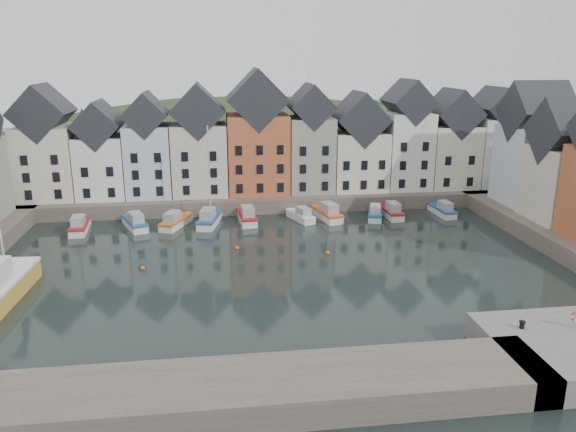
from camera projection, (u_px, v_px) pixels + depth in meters
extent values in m
plane|color=black|center=(280.00, 274.00, 57.19)|extent=(260.00, 260.00, 0.00)
cube|color=#52483F|center=(257.00, 194.00, 85.49)|extent=(90.00, 16.00, 2.00)
cube|color=#52483F|center=(161.00, 399.00, 34.68)|extent=(50.00, 6.00, 2.00)
ellipsoid|color=#222D16|center=(248.00, 254.00, 115.51)|extent=(153.60, 70.40, 64.00)
sphere|color=#193216|center=(170.00, 128.00, 101.53)|extent=(5.77, 5.77, 5.77)
sphere|color=#193216|center=(364.00, 122.00, 115.97)|extent=(5.27, 5.27, 5.27)
sphere|color=#193216|center=(407.00, 126.00, 110.68)|extent=(5.07, 5.07, 5.07)
sphere|color=#193216|center=(319.00, 128.00, 109.41)|extent=(5.01, 5.01, 5.01)
sphere|color=#193216|center=(43.00, 138.00, 104.51)|extent=(3.94, 3.94, 3.94)
sphere|color=#193216|center=(381.00, 122.00, 115.95)|extent=(5.21, 5.21, 5.21)
sphere|color=#193216|center=(255.00, 124.00, 111.00)|extent=(5.45, 5.45, 5.45)
sphere|color=#193216|center=(448.00, 133.00, 106.02)|extent=(4.49, 4.49, 4.49)
cube|color=beige|center=(49.00, 162.00, 78.21)|extent=(7.67, 8.00, 10.07)
cube|color=black|center=(42.00, 112.00, 76.29)|extent=(7.67, 8.16, 7.67)
cube|color=white|center=(103.00, 166.00, 79.33)|extent=(6.56, 8.00, 8.61)
cube|color=black|center=(99.00, 124.00, 77.69)|extent=(6.56, 8.16, 6.56)
cube|color=silver|center=(150.00, 160.00, 79.97)|extent=(6.20, 8.00, 10.02)
cube|color=black|center=(146.00, 114.00, 78.16)|extent=(6.20, 8.16, 6.20)
cube|color=beige|center=(200.00, 159.00, 80.86)|extent=(7.70, 8.00, 10.08)
cube|color=black|center=(198.00, 110.00, 78.94)|extent=(7.70, 8.16, 7.70)
cube|color=#B75A34|center=(257.00, 153.00, 81.75)|extent=(8.69, 8.00, 11.28)
cube|color=black|center=(257.00, 99.00, 79.60)|extent=(8.69, 8.16, 8.69)
cube|color=gray|center=(309.00, 154.00, 82.80)|extent=(6.43, 8.00, 10.78)
cube|color=black|center=(310.00, 106.00, 80.87)|extent=(6.43, 8.16, 6.43)
cube|color=beige|center=(357.00, 160.00, 84.04)|extent=(7.88, 8.00, 8.56)
cube|color=black|center=(359.00, 118.00, 82.32)|extent=(7.88, 8.16, 7.88)
cube|color=silver|center=(405.00, 150.00, 84.59)|extent=(6.50, 8.00, 11.27)
cube|color=black|center=(408.00, 101.00, 82.59)|extent=(6.50, 8.16, 6.50)
cube|color=beige|center=(449.00, 155.00, 85.75)|extent=(7.23, 8.00, 9.32)
cube|color=black|center=(452.00, 113.00, 83.97)|extent=(7.23, 8.16, 7.23)
cube|color=white|center=(492.00, 151.00, 86.49)|extent=(6.18, 8.00, 10.32)
cube|color=black|center=(496.00, 107.00, 84.64)|extent=(6.18, 8.16, 6.18)
cube|color=silver|center=(531.00, 165.00, 75.26)|extent=(7.47, 8.00, 10.38)
cube|color=black|center=(538.00, 111.00, 73.28)|extent=(7.62, 8.00, 8.00)
cube|color=beige|center=(567.00, 184.00, 67.84)|extent=(8.14, 8.00, 8.89)
cube|color=black|center=(574.00, 131.00, 66.07)|extent=(8.30, 8.00, 8.00)
sphere|color=#D05918|center=(237.00, 248.00, 64.26)|extent=(0.50, 0.50, 0.50)
sphere|color=#D05918|center=(328.00, 253.00, 62.67)|extent=(0.50, 0.50, 0.50)
sphere|color=#D05918|center=(143.00, 268.00, 58.22)|extent=(0.50, 0.50, 0.50)
cube|color=silver|center=(80.00, 228.00, 70.87)|extent=(2.29, 6.33, 1.14)
cube|color=maroon|center=(80.00, 224.00, 70.70)|extent=(2.41, 6.46, 0.26)
cube|color=#93979A|center=(78.00, 221.00, 69.65)|extent=(1.62, 2.58, 1.24)
cube|color=silver|center=(135.00, 225.00, 72.17)|extent=(4.05, 6.52, 1.15)
cube|color=#1E528C|center=(135.00, 221.00, 72.00)|extent=(4.19, 6.68, 0.26)
cube|color=#93979A|center=(136.00, 218.00, 71.03)|extent=(2.28, 2.87, 1.25)
cube|color=silver|center=(176.00, 224.00, 72.81)|extent=(4.13, 6.38, 1.13)
cube|color=#D05918|center=(176.00, 219.00, 72.64)|extent=(4.27, 6.53, 0.26)
cube|color=#93979A|center=(172.00, 217.00, 71.62)|extent=(2.29, 2.83, 1.23)
cube|color=silver|center=(210.00, 222.00, 73.62)|extent=(3.46, 7.01, 1.23)
cube|color=#1E528C|center=(210.00, 217.00, 73.43)|extent=(3.59, 7.16, 0.28)
cube|color=#93979A|center=(208.00, 214.00, 72.28)|extent=(2.13, 2.97, 1.35)
cylinder|color=silver|center=(209.00, 173.00, 72.51)|extent=(0.16, 0.16, 12.34)
cube|color=silver|center=(247.00, 219.00, 74.96)|extent=(2.38, 6.65, 1.20)
cube|color=maroon|center=(247.00, 214.00, 74.78)|extent=(2.49, 6.79, 0.27)
cube|color=#93979A|center=(248.00, 211.00, 73.68)|extent=(1.69, 2.71, 1.31)
cube|color=silver|center=(300.00, 218.00, 75.68)|extent=(3.36, 5.72, 1.01)
cube|color=silver|center=(300.00, 214.00, 75.53)|extent=(3.48, 5.85, 0.23)
cube|color=#93979A|center=(303.00, 211.00, 74.67)|extent=(1.93, 2.49, 1.10)
cube|color=silver|center=(326.00, 216.00, 76.34)|extent=(3.46, 7.02, 1.24)
cube|color=#D05918|center=(326.00, 211.00, 76.15)|extent=(3.60, 7.18, 0.28)
cube|color=#93979A|center=(330.00, 208.00, 75.06)|extent=(2.13, 2.98, 1.35)
cube|color=silver|center=(375.00, 216.00, 76.62)|extent=(3.31, 6.02, 1.06)
cube|color=#1E528C|center=(375.00, 211.00, 76.46)|extent=(3.44, 6.16, 0.24)
cube|color=#93979A|center=(375.00, 209.00, 75.48)|extent=(1.95, 2.60, 1.15)
cube|color=silver|center=(391.00, 214.00, 77.43)|extent=(1.97, 6.19, 1.13)
cube|color=maroon|center=(391.00, 209.00, 77.26)|extent=(2.07, 6.32, 0.26)
cube|color=#93979A|center=(393.00, 207.00, 76.21)|extent=(1.48, 2.49, 1.23)
cube|color=silver|center=(442.00, 212.00, 78.25)|extent=(2.07, 5.88, 1.06)
cube|color=#1E528C|center=(442.00, 208.00, 78.09)|extent=(2.18, 6.00, 0.24)
cube|color=#93979A|center=(445.00, 206.00, 77.11)|extent=(1.48, 2.39, 1.16)
cylinder|color=silver|center=(3.00, 251.00, 51.55)|extent=(0.16, 0.16, 4.12)
cylinder|color=black|center=(522.00, 325.00, 41.43)|extent=(0.36, 0.36, 0.50)
cylinder|color=black|center=(522.00, 322.00, 41.36)|extent=(0.48, 0.48, 0.08)
cube|color=gray|center=(575.00, 320.00, 41.55)|extent=(0.10, 0.10, 1.10)
torus|color=red|center=(576.00, 316.00, 41.41)|extent=(0.80, 0.14, 0.80)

